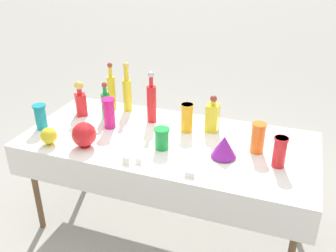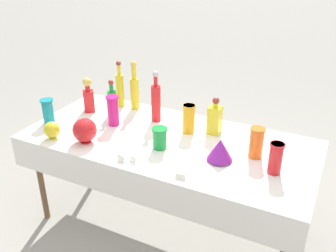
# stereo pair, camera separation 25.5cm
# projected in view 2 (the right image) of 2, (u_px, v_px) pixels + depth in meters

# --- Properties ---
(ground_plane) EXTENTS (40.00, 40.00, 0.00)m
(ground_plane) POSITION_uv_depth(u_px,v_px,m) (168.00, 224.00, 2.94)
(ground_plane) COLOR gray
(display_table) EXTENTS (2.01, 0.93, 0.76)m
(display_table) POSITION_uv_depth(u_px,v_px,m) (166.00, 147.00, 2.60)
(display_table) COLOR white
(display_table) RESTS_ON ground
(tall_bottle_0) EXTENTS (0.07, 0.07, 0.40)m
(tall_bottle_0) POSITION_uv_depth(u_px,v_px,m) (156.00, 101.00, 2.79)
(tall_bottle_0) COLOR red
(tall_bottle_0) RESTS_ON display_table
(tall_bottle_1) EXTENTS (0.07, 0.07, 0.40)m
(tall_bottle_1) POSITION_uv_depth(u_px,v_px,m) (135.00, 90.00, 3.00)
(tall_bottle_1) COLOR yellow
(tall_bottle_1) RESTS_ON display_table
(tall_bottle_2) EXTENTS (0.06, 0.06, 0.39)m
(tall_bottle_2) POSITION_uv_depth(u_px,v_px,m) (120.00, 88.00, 3.05)
(tall_bottle_2) COLOR yellow
(tall_bottle_2) RESTS_ON display_table
(tall_bottle_3) EXTENTS (0.07, 0.07, 0.29)m
(tall_bottle_3) POSITION_uv_depth(u_px,v_px,m) (112.00, 101.00, 2.91)
(tall_bottle_3) COLOR #198C38
(tall_bottle_3) RESTS_ON display_table
(square_decanter_0) EXTENTS (0.11, 0.11, 0.28)m
(square_decanter_0) POSITION_uv_depth(u_px,v_px,m) (88.00, 97.00, 2.96)
(square_decanter_0) COLOR red
(square_decanter_0) RESTS_ON display_table
(square_decanter_1) EXTENTS (0.09, 0.09, 0.27)m
(square_decanter_1) POSITION_uv_depth(u_px,v_px,m) (215.00, 119.00, 2.63)
(square_decanter_1) COLOR yellow
(square_decanter_1) RESTS_ON display_table
(slender_vase_0) EXTENTS (0.10, 0.10, 0.23)m
(slender_vase_0) POSITION_uv_depth(u_px,v_px,m) (113.00, 110.00, 2.75)
(slender_vase_0) COLOR #C61972
(slender_vase_0) RESTS_ON display_table
(slender_vase_1) EXTENTS (0.10, 0.10, 0.19)m
(slender_vase_1) POSITION_uv_depth(u_px,v_px,m) (48.00, 110.00, 2.79)
(slender_vase_1) COLOR teal
(slender_vase_1) RESTS_ON display_table
(slender_vase_2) EXTENTS (0.09, 0.09, 0.20)m
(slender_vase_2) POSITION_uv_depth(u_px,v_px,m) (276.00, 157.00, 2.18)
(slender_vase_2) COLOR red
(slender_vase_2) RESTS_ON display_table
(slender_vase_3) EXTENTS (0.10, 0.10, 0.15)m
(slender_vase_3) POSITION_uv_depth(u_px,v_px,m) (160.00, 137.00, 2.45)
(slender_vase_3) COLOR #198C38
(slender_vase_3) RESTS_ON display_table
(slender_vase_4) EXTENTS (0.10, 0.10, 0.20)m
(slender_vase_4) POSITION_uv_depth(u_px,v_px,m) (256.00, 142.00, 2.34)
(slender_vase_4) COLOR orange
(slender_vase_4) RESTS_ON display_table
(slender_vase_5) EXTENTS (0.09, 0.09, 0.21)m
(slender_vase_5) POSITION_uv_depth(u_px,v_px,m) (189.00, 118.00, 2.64)
(slender_vase_5) COLOR orange
(slender_vase_5) RESTS_ON display_table
(fluted_vase_0) EXTENTS (0.16, 0.16, 0.15)m
(fluted_vase_0) POSITION_uv_depth(u_px,v_px,m) (220.00, 149.00, 2.31)
(fluted_vase_0) COLOR purple
(fluted_vase_0) RESTS_ON display_table
(round_bowl_0) EXTENTS (0.16, 0.16, 0.17)m
(round_bowl_0) POSITION_uv_depth(u_px,v_px,m) (85.00, 130.00, 2.52)
(round_bowl_0) COLOR red
(round_bowl_0) RESTS_ON display_table
(round_bowl_1) EXTENTS (0.11, 0.11, 0.12)m
(round_bowl_1) POSITION_uv_depth(u_px,v_px,m) (52.00, 130.00, 2.58)
(round_bowl_1) COLOR yellow
(round_bowl_1) RESTS_ON display_table
(price_tag_left) EXTENTS (0.05, 0.02, 0.04)m
(price_tag_left) POSITION_uv_depth(u_px,v_px,m) (121.00, 159.00, 2.32)
(price_tag_left) COLOR white
(price_tag_left) RESTS_ON display_table
(price_tag_center) EXTENTS (0.05, 0.02, 0.04)m
(price_tag_center) POSITION_uv_depth(u_px,v_px,m) (133.00, 159.00, 2.32)
(price_tag_center) COLOR white
(price_tag_center) RESTS_ON display_table
(price_tag_right) EXTENTS (0.06, 0.02, 0.03)m
(price_tag_right) POSITION_uv_depth(u_px,v_px,m) (180.00, 176.00, 2.16)
(price_tag_right) COLOR white
(price_tag_right) RESTS_ON display_table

